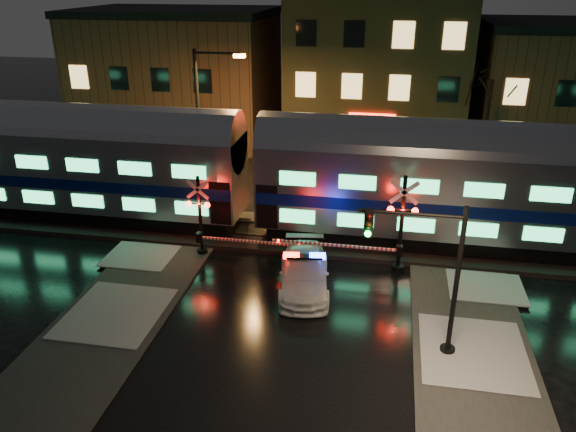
# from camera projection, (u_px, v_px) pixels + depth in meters

# --- Properties ---
(ground) EXTENTS (120.00, 120.00, 0.00)m
(ground) POSITION_uv_depth(u_px,v_px,m) (298.00, 291.00, 22.79)
(ground) COLOR black
(ground) RESTS_ON ground
(ballast) EXTENTS (90.00, 4.20, 0.24)m
(ballast) POSITION_uv_depth(u_px,v_px,m) (315.00, 236.00, 27.25)
(ballast) COLOR black
(ballast) RESTS_ON ground
(sidewalk_left) EXTENTS (4.00, 20.00, 0.12)m
(sidewalk_left) POSITION_uv_depth(u_px,v_px,m) (73.00, 365.00, 18.44)
(sidewalk_left) COLOR #2D2D2D
(sidewalk_left) RESTS_ON ground
(sidewalk_right) EXTENTS (4.00, 20.00, 0.12)m
(sidewalk_right) POSITION_uv_depth(u_px,v_px,m) (485.00, 417.00, 16.27)
(sidewalk_right) COLOR #2D2D2D
(sidewalk_right) RESTS_ON ground
(building_left) EXTENTS (14.00, 10.00, 9.00)m
(building_left) POSITION_uv_depth(u_px,v_px,m) (179.00, 77.00, 43.00)
(building_left) COLOR #512F1F
(building_left) RESTS_ON ground
(building_mid) EXTENTS (12.00, 11.00, 11.50)m
(building_mid) POSITION_uv_depth(u_px,v_px,m) (378.00, 65.00, 40.45)
(building_mid) COLOR brown
(building_mid) RESTS_ON ground
(building_right) EXTENTS (12.00, 10.00, 8.50)m
(building_right) POSITION_uv_depth(u_px,v_px,m) (567.00, 94.00, 38.43)
(building_right) COLOR #512F1F
(building_right) RESTS_ON ground
(train) EXTENTS (51.00, 3.12, 5.92)m
(train) POSITION_uv_depth(u_px,v_px,m) (251.00, 169.00, 26.47)
(train) COLOR black
(train) RESTS_ON ballast
(police_car) EXTENTS (2.65, 5.06, 1.56)m
(police_car) POSITION_uv_depth(u_px,v_px,m) (304.00, 273.00, 22.75)
(police_car) COLOR white
(police_car) RESTS_ON ground
(crossing_signal_right) EXTENTS (6.18, 0.67, 4.38)m
(crossing_signal_right) POSITION_uv_depth(u_px,v_px,m) (392.00, 234.00, 23.55)
(crossing_signal_right) COLOR black
(crossing_signal_right) RESTS_ON ground
(crossing_signal_left) EXTENTS (5.36, 0.64, 3.80)m
(crossing_signal_left) POSITION_uv_depth(u_px,v_px,m) (208.00, 225.00, 24.99)
(crossing_signal_left) COLOR black
(crossing_signal_left) RESTS_ON ground
(traffic_light) EXTENTS (3.51, 0.66, 5.43)m
(traffic_light) POSITION_uv_depth(u_px,v_px,m) (430.00, 278.00, 18.01)
(traffic_light) COLOR black
(traffic_light) RESTS_ON ground
(streetlight) EXTENTS (2.78, 0.29, 8.32)m
(streetlight) POSITION_uv_depth(u_px,v_px,m) (204.00, 116.00, 30.11)
(streetlight) COLOR black
(streetlight) RESTS_ON ground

